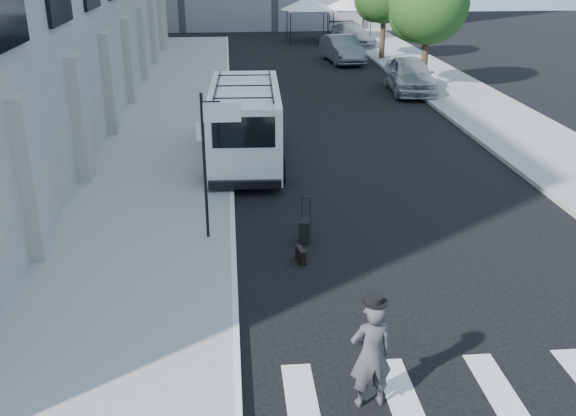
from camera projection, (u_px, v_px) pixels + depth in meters
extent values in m
plane|color=black|center=(335.00, 305.00, 12.83)|extent=(120.00, 120.00, 0.00)
cube|color=gray|center=(176.00, 113.00, 27.19)|extent=(4.50, 48.00, 0.15)
cube|color=gray|center=(450.00, 88.00, 32.00)|extent=(4.00, 56.00, 0.15)
cylinder|color=black|center=(205.00, 168.00, 14.84)|extent=(0.07, 0.07, 3.50)
cube|color=white|center=(203.00, 132.00, 14.54)|extent=(0.30, 0.03, 0.42)
cube|color=white|center=(222.00, 112.00, 14.39)|extent=(0.85, 0.06, 0.45)
cylinder|color=black|center=(424.00, 62.00, 31.37)|extent=(0.32, 0.32, 2.80)
sphere|color=#234716|center=(429.00, 3.00, 30.34)|extent=(3.80, 3.80, 3.80)
sphere|color=#234716|center=(416.00, 15.00, 31.07)|extent=(2.66, 2.66, 2.66)
cylinder|color=black|center=(383.00, 37.00, 39.67)|extent=(0.32, 0.32, 2.80)
sphere|color=#234716|center=(376.00, 0.00, 39.37)|extent=(2.66, 2.66, 2.66)
cylinder|color=black|center=(291.00, 29.00, 46.36)|extent=(0.06, 0.06, 2.20)
cylinder|color=black|center=(329.00, 28.00, 46.60)|extent=(0.06, 0.06, 2.20)
cylinder|color=black|center=(287.00, 24.00, 48.94)|extent=(0.06, 0.06, 2.20)
cylinder|color=black|center=(323.00, 24.00, 49.18)|extent=(0.06, 0.06, 2.20)
cube|color=white|center=(308.00, 10.00, 47.33)|extent=(3.00, 3.00, 0.12)
cone|color=white|center=(308.00, 3.00, 47.14)|extent=(4.00, 4.00, 0.90)
cylinder|color=black|center=(333.00, 27.00, 47.09)|extent=(0.06, 0.06, 2.20)
cylinder|color=black|center=(371.00, 27.00, 47.33)|extent=(0.06, 0.06, 2.20)
cylinder|color=black|center=(328.00, 23.00, 49.67)|extent=(0.06, 0.06, 2.20)
cylinder|color=black|center=(363.00, 23.00, 49.91)|extent=(0.06, 0.06, 2.20)
cube|color=white|center=(349.00, 9.00, 48.06)|extent=(3.00, 3.00, 0.12)
cone|color=white|center=(349.00, 2.00, 47.87)|extent=(4.00, 4.00, 0.90)
imported|color=#3F3F42|center=(371.00, 355.00, 9.73)|extent=(0.71, 0.51, 1.83)
cube|color=black|center=(301.00, 255.00, 14.52)|extent=(0.21, 0.46, 0.34)
cube|color=black|center=(305.00, 231.00, 15.47)|extent=(0.34, 0.44, 0.57)
cylinder|color=black|center=(302.00, 208.00, 15.44)|extent=(0.02, 0.02, 0.54)
cylinder|color=black|center=(310.00, 208.00, 15.41)|extent=(0.02, 0.02, 0.54)
cube|color=black|center=(306.00, 198.00, 15.33)|extent=(0.22, 0.08, 0.03)
cube|color=white|center=(245.00, 123.00, 20.70)|extent=(2.43, 6.01, 2.30)
cube|color=white|center=(246.00, 115.00, 23.90)|extent=(2.12, 1.07, 1.21)
cube|color=black|center=(244.00, 132.00, 17.79)|extent=(1.76, 0.16, 0.88)
cylinder|color=black|center=(217.00, 134.00, 22.93)|extent=(0.34, 0.85, 0.83)
cylinder|color=black|center=(275.00, 133.00, 23.04)|extent=(0.34, 0.85, 0.83)
cylinder|color=black|center=(210.00, 171.00, 19.18)|extent=(0.34, 0.85, 0.83)
cylinder|color=black|center=(280.00, 170.00, 19.28)|extent=(0.34, 0.85, 0.83)
imported|color=#A8ACB1|center=(410.00, 75.00, 31.12)|extent=(2.35, 5.13, 1.70)
imported|color=#5A5D62|center=(342.00, 49.00, 39.23)|extent=(2.24, 5.05, 1.61)
imported|color=#A2A4A9|center=(352.00, 35.00, 45.39)|extent=(2.87, 5.66, 1.57)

